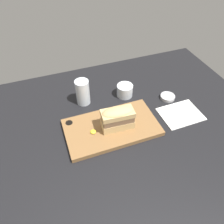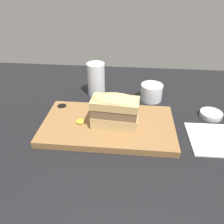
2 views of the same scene
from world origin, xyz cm
name	(u,v)px [view 1 (image 1 of 2)]	position (x,y,z in cm)	size (l,w,h in cm)	color
dining_table	(100,134)	(0.00, 0.00, 1.00)	(153.13, 100.31, 2.00)	black
serving_board	(111,127)	(5.38, 0.06, 3.03)	(39.89, 22.24, 2.11)	olive
sandwich	(118,117)	(7.60, -1.26, 9.72)	(13.81, 7.41, 10.53)	tan
mustard_dollop	(93,132)	(-3.03, -0.82, 4.54)	(2.42, 2.42, 0.97)	yellow
water_glass	(83,94)	(-1.42, 21.16, 7.45)	(6.59, 6.59, 12.58)	silver
wine_glass	(125,91)	(19.46, 19.17, 4.75)	(7.99, 7.99, 6.00)	silver
napkin	(181,114)	(38.68, -2.59, 2.20)	(18.82, 14.84, 0.40)	white
condiment_dish	(168,97)	(38.73, 9.51, 2.82)	(7.19, 7.19, 1.65)	#B2B2B7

